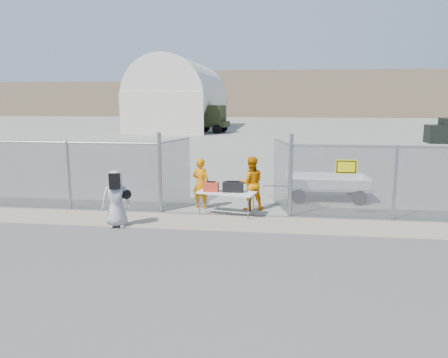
# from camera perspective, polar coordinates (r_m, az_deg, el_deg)

# --- Properties ---
(ground) EXTENTS (160.00, 160.00, 0.00)m
(ground) POSITION_cam_1_polar(r_m,az_deg,el_deg) (11.61, -1.30, -7.12)
(ground) COLOR #4A4848
(tarmac_inside) EXTENTS (160.00, 80.00, 0.01)m
(tarmac_inside) POSITION_cam_1_polar(r_m,az_deg,el_deg) (53.08, 5.68, 6.57)
(tarmac_inside) COLOR gray
(tarmac_inside) RESTS_ON ground
(dirt_strip) EXTENTS (44.00, 1.60, 0.01)m
(dirt_strip) POSITION_cam_1_polar(r_m,az_deg,el_deg) (12.55, -0.60, -5.73)
(dirt_strip) COLOR tan
(dirt_strip) RESTS_ON ground
(distant_hills) EXTENTS (140.00, 6.00, 9.00)m
(distant_hills) POSITION_cam_1_polar(r_m,az_deg,el_deg) (89.01, 9.79, 10.89)
(distant_hills) COLOR #7F684F
(distant_hills) RESTS_ON ground
(chain_link_fence) EXTENTS (40.00, 0.20, 2.20)m
(chain_link_fence) POSITION_cam_1_polar(r_m,az_deg,el_deg) (13.27, 0.00, 0.00)
(chain_link_fence) COLOR gray
(chain_link_fence) RESTS_ON ground
(quonset_hangar) EXTENTS (9.00, 18.00, 8.00)m
(quonset_hangar) POSITION_cam_1_polar(r_m,az_deg,el_deg) (52.27, -5.55, 10.90)
(quonset_hangar) COLOR beige
(quonset_hangar) RESTS_ON ground
(folding_table) EXTENTS (1.84, 1.06, 0.73)m
(folding_table) POSITION_cam_1_polar(r_m,az_deg,el_deg) (13.28, 0.33, -3.22)
(folding_table) COLOR white
(folding_table) RESTS_ON ground
(orange_bag) EXTENTS (0.44, 0.30, 0.28)m
(orange_bag) POSITION_cam_1_polar(r_m,az_deg,el_deg) (13.23, -1.70, -1.04)
(orange_bag) COLOR red
(orange_bag) RESTS_ON folding_table
(black_duffel) EXTENTS (0.61, 0.36, 0.29)m
(black_duffel) POSITION_cam_1_polar(r_m,az_deg,el_deg) (13.18, 1.18, -1.04)
(black_duffel) COLOR black
(black_duffel) RESTS_ON folding_table
(security_worker_left) EXTENTS (0.69, 0.56, 1.64)m
(security_worker_left) POSITION_cam_1_polar(r_m,az_deg,el_deg) (14.07, -3.03, -0.58)
(security_worker_left) COLOR orange
(security_worker_left) RESTS_ON ground
(security_worker_right) EXTENTS (0.97, 0.84, 1.72)m
(security_worker_right) POSITION_cam_1_polar(r_m,az_deg,el_deg) (13.87, 3.54, -0.58)
(security_worker_right) COLOR orange
(security_worker_right) RESTS_ON ground
(visitor) EXTENTS (0.89, 0.71, 1.59)m
(visitor) POSITION_cam_1_polar(r_m,az_deg,el_deg) (12.38, -13.93, -2.51)
(visitor) COLOR #A3A3A6
(visitor) RESTS_ON ground
(utility_trailer) EXTENTS (3.70, 1.95, 0.89)m
(utility_trailer) POSITION_cam_1_polar(r_m,az_deg,el_deg) (15.81, 13.22, -1.00)
(utility_trailer) COLOR white
(utility_trailer) RESTS_ON ground
(military_truck) EXTENTS (6.26, 3.08, 2.86)m
(military_truck) POSITION_cam_1_polar(r_m,az_deg,el_deg) (46.71, -3.15, 7.84)
(military_truck) COLOR #2C3118
(military_truck) RESTS_ON ground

